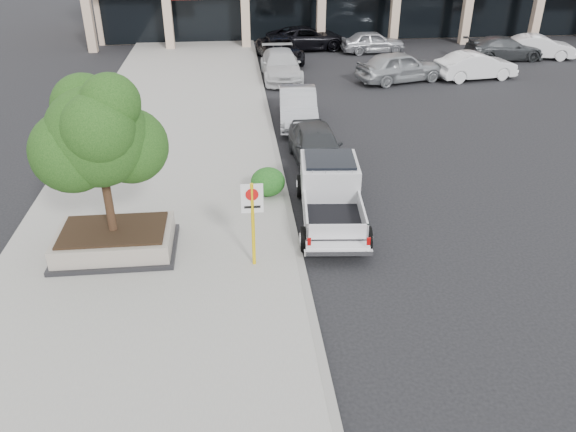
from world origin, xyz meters
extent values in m
plane|color=black|center=(0.00, 0.00, 0.00)|extent=(120.00, 120.00, 0.00)
cube|color=gray|center=(-5.50, 6.00, 0.07)|extent=(8.00, 52.00, 0.15)
cube|color=gray|center=(-1.55, 6.00, 0.07)|extent=(0.20, 52.00, 0.15)
cube|color=tan|center=(-12.00, 27.05, 2.10)|extent=(0.55, 0.55, 4.20)
cube|color=black|center=(8.00, 28.95, 2.00)|extent=(39.20, 0.08, 3.90)
cube|color=black|center=(-6.43, 1.78, 0.21)|extent=(3.20, 2.20, 0.12)
cube|color=gray|center=(-6.43, 1.78, 0.52)|extent=(3.00, 2.00, 0.50)
cube|color=black|center=(-6.43, 1.78, 0.80)|extent=(2.70, 1.70, 0.06)
cylinder|color=black|center=(-6.43, 1.78, 1.93)|extent=(0.22, 0.22, 2.20)
sphere|color=#15390F|center=(-6.43, 1.78, 3.43)|extent=(2.50, 2.50, 2.50)
sphere|color=#15390F|center=(-5.73, 2.08, 3.03)|extent=(1.90, 1.90, 1.90)
sphere|color=#15390F|center=(-6.73, 2.28, 4.03)|extent=(1.60, 1.60, 1.60)
cylinder|color=yellow|center=(-2.76, 0.79, 1.30)|extent=(0.09, 0.09, 2.30)
cube|color=white|center=(-2.76, 0.79, 2.05)|extent=(0.55, 0.03, 0.78)
cylinder|color=red|center=(-2.76, 0.76, 2.17)|extent=(0.32, 0.02, 0.32)
ellipsoid|color=#134413|center=(-2.12, 4.72, 0.62)|extent=(1.10, 0.99, 0.93)
imported|color=#2F3134|center=(-0.16, 7.44, 0.72)|extent=(1.87, 4.27, 1.43)
imported|color=#AFB0B7|center=(-0.31, 11.96, 0.74)|extent=(1.89, 4.57, 1.47)
imported|color=silver|center=(-0.38, 19.27, 0.74)|extent=(2.07, 5.08, 1.48)
imported|color=black|center=(-0.10, 23.18, 0.71)|extent=(2.80, 5.28, 1.41)
imported|color=#9A9EA2|center=(5.92, 18.01, 0.81)|extent=(5.12, 3.15, 1.63)
imported|color=white|center=(10.21, 18.11, 0.73)|extent=(4.59, 2.19, 1.45)
imported|color=#313336|center=(13.70, 22.24, 0.70)|extent=(4.87, 2.10, 1.40)
imported|color=black|center=(2.00, 26.33, 0.74)|extent=(5.55, 2.93, 1.49)
imported|color=#A6A8AF|center=(6.11, 24.96, 0.69)|extent=(4.17, 1.90, 1.39)
imported|color=silver|center=(16.00, 22.42, 0.70)|extent=(4.49, 2.42, 1.41)
camera|label=1|loc=(-3.13, -11.44, 8.27)|focal=35.00mm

